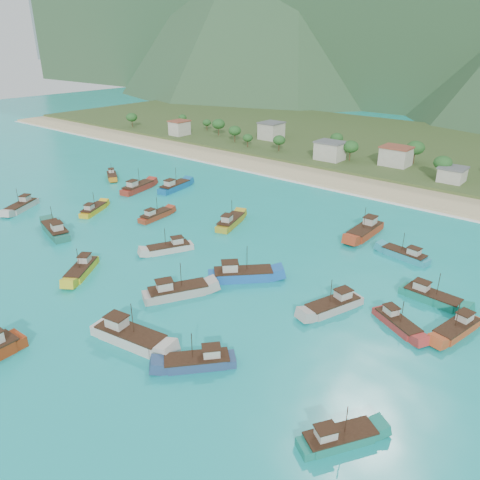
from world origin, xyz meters
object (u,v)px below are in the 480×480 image
Objects in this scene: boat_6 at (339,439)px; boat_16 at (457,329)px; boat_18 at (169,248)px; boat_30 at (175,187)px; boat_29 at (156,216)px; boat_1 at (138,188)px; boat_0 at (177,292)px; boat_25 at (112,176)px; boat_27 at (333,306)px; boat_12 at (82,270)px; boat_28 at (94,210)px; boat_24 at (22,207)px; boat_7 at (405,255)px; boat_5 at (55,231)px; boat_11 at (231,222)px; boat_15 at (397,323)px; boat_9 at (242,275)px; boat_8 at (198,362)px; boat_19 at (130,337)px; boat_17 at (431,298)px; boat_26 at (365,231)px.

boat_6 is 30.82m from boat_16.
boat_18 is 0.84× the size of boat_30.
boat_16 is 1.05× the size of boat_29.
boat_0 is at bearing -44.57° from boat_1.
boat_27 is at bearing 107.43° from boat_25.
boat_0 reaches higher than boat_16.
boat_27 is 1.14× the size of boat_29.
boat_6 is 0.92× the size of boat_18.
boat_27 is at bearing -14.44° from boat_29.
boat_12 is 66.81m from boat_16.
boat_6 is 0.95× the size of boat_29.
boat_24 is at bearing -172.81° from boat_28.
boat_28 is (-85.48, 26.59, 0.03)m from boat_6.
boat_6 is 52.80m from boat_7.
boat_7 reaches higher than boat_28.
boat_5 reaches higher than boat_18.
boat_7 is at bearing -4.46° from boat_11.
boat_27 is at bearing -175.15° from boat_7.
boat_29 is at bearing -68.42° from boat_15.
boat_5 is 1.12× the size of boat_24.
boat_24 is 19.72m from boat_28.
boat_6 is 0.77× the size of boat_30.
boat_18 is (-48.49, -3.62, 0.07)m from boat_15.
boat_11 is at bearing 179.61° from boat_24.
boat_12 is (-25.28, -17.78, -0.21)m from boat_9.
boat_9 is (58.48, -22.89, 0.03)m from boat_1.
boat_5 is at bearing -149.68° from boat_11.
boat_11 reaches higher than boat_8.
boat_19 is at bearing 53.42° from boat_8.
boat_7 is (25.02, 40.37, -0.17)m from boat_0.
boat_7 is at bearing 12.17° from boat_29.
boat_28 is 1.01× the size of boat_29.
boat_5 is at bearing -122.81° from boat_9.
boat_12 is 18.47m from boat_18.
boat_15 is at bearing 157.77° from boat_24.
boat_17 is 1.16× the size of boat_25.
boat_18 is (-49.94, -14.74, -0.06)m from boat_17.
boat_15 is at bearing 54.12° from boat_0.
boat_24 is at bearing -55.76° from boat_15.
boat_11 reaches higher than boat_29.
boat_30 is at bearing 166.50° from boat_0.
boat_19 reaches higher than boat_5.
boat_1 is 83.74m from boat_8.
boat_12 is 1.03× the size of boat_28.
boat_9 is 35.37m from boat_26.
boat_26 reaches higher than boat_7.
boat_8 reaches higher than boat_15.
boat_7 reaches higher than boat_6.
boat_19 reaches higher than boat_30.
boat_15 is at bearing -26.86° from boat_30.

